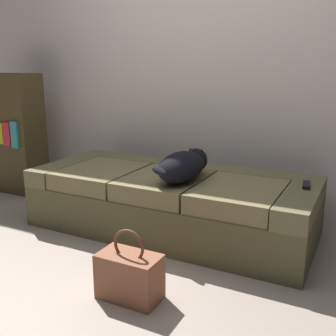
{
  "coord_description": "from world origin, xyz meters",
  "views": [
    {
      "loc": [
        1.22,
        -1.45,
        1.16
      ],
      "look_at": [
        0.0,
        0.93,
        0.47
      ],
      "focal_mm": 42.58,
      "sensor_mm": 36.0,
      "label": 1
    }
  ],
  "objects_px": {
    "bookshelf": "(14,134)",
    "tv_remote": "(306,185)",
    "dog_dark": "(184,166)",
    "handbag": "(130,276)",
    "couch": "(171,202)"
  },
  "relations": [
    {
      "from": "bookshelf",
      "to": "tv_remote",
      "type": "bearing_deg",
      "value": -1.93
    },
    {
      "from": "dog_dark",
      "to": "tv_remote",
      "type": "distance_m",
      "value": 0.78
    },
    {
      "from": "tv_remote",
      "to": "handbag",
      "type": "height_order",
      "value": "tv_remote"
    },
    {
      "from": "couch",
      "to": "handbag",
      "type": "relative_size",
      "value": 5.27
    },
    {
      "from": "couch",
      "to": "bookshelf",
      "type": "bearing_deg",
      "value": 173.93
    },
    {
      "from": "tv_remote",
      "to": "handbag",
      "type": "distance_m",
      "value": 1.25
    },
    {
      "from": "handbag",
      "to": "bookshelf",
      "type": "bearing_deg",
      "value": 151.05
    },
    {
      "from": "couch",
      "to": "dog_dark",
      "type": "relative_size",
      "value": 3.39
    },
    {
      "from": "tv_remote",
      "to": "handbag",
      "type": "bearing_deg",
      "value": -132.75
    },
    {
      "from": "handbag",
      "to": "tv_remote",
      "type": "bearing_deg",
      "value": 55.36
    },
    {
      "from": "couch",
      "to": "bookshelf",
      "type": "height_order",
      "value": "bookshelf"
    },
    {
      "from": "dog_dark",
      "to": "tv_remote",
      "type": "height_order",
      "value": "dog_dark"
    },
    {
      "from": "couch",
      "to": "bookshelf",
      "type": "xyz_separation_m",
      "value": [
        -1.74,
        0.19,
        0.34
      ]
    },
    {
      "from": "bookshelf",
      "to": "dog_dark",
      "type": "bearing_deg",
      "value": -9.22
    },
    {
      "from": "dog_dark",
      "to": "handbag",
      "type": "xyz_separation_m",
      "value": [
        0.06,
        -0.78,
        -0.4
      ]
    }
  ]
}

